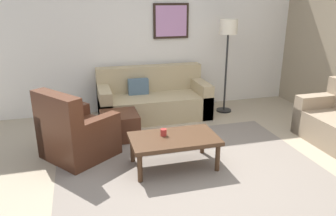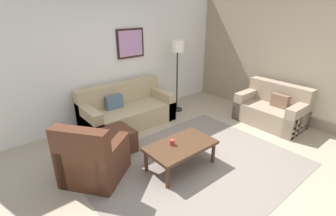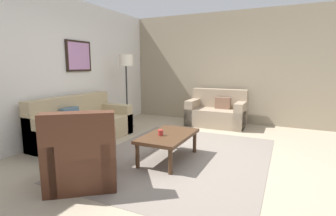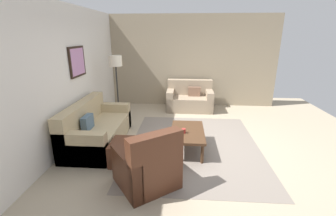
% 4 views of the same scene
% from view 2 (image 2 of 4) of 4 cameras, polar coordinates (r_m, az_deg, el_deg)
% --- Properties ---
extents(ground_plane, '(8.00, 8.00, 0.00)m').
position_cam_2_polar(ground_plane, '(4.15, 6.13, -13.20)').
color(ground_plane, tan).
extents(rear_partition, '(6.00, 0.12, 2.80)m').
position_cam_2_polar(rear_partition, '(5.58, -13.07, 11.46)').
color(rear_partition, silver).
rests_on(rear_partition, ground_plane).
extents(stone_feature_panel, '(0.12, 5.20, 2.80)m').
position_cam_2_polar(stone_feature_panel, '(6.03, 27.45, 10.34)').
color(stone_feature_panel, gray).
rests_on(stone_feature_panel, ground_plane).
extents(area_rug, '(3.30, 2.63, 0.01)m').
position_cam_2_polar(area_rug, '(4.15, 6.13, -13.15)').
color(area_rug, gray).
rests_on(area_rug, ground_plane).
extents(couch_main, '(1.94, 0.91, 0.88)m').
position_cam_2_polar(couch_main, '(5.46, -9.71, -0.65)').
color(couch_main, tan).
rests_on(couch_main, ground_plane).
extents(couch_loveseat, '(0.82, 1.37, 0.88)m').
position_cam_2_polar(couch_loveseat, '(5.87, 23.00, -0.43)').
color(couch_loveseat, gray).
rests_on(couch_loveseat, ground_plane).
extents(armchair_leather, '(1.12, 1.12, 0.95)m').
position_cam_2_polar(armchair_leather, '(3.84, -17.11, -11.83)').
color(armchair_leather, '#4C2819').
rests_on(armchair_leather, ground_plane).
extents(ottoman, '(0.56, 0.56, 0.40)m').
position_cam_2_polar(ottoman, '(4.51, -11.79, -7.38)').
color(ottoman, '#4C2819').
rests_on(ottoman, ground_plane).
extents(coffee_table, '(1.10, 0.64, 0.41)m').
position_cam_2_polar(coffee_table, '(3.93, 2.99, -9.04)').
color(coffee_table, '#472D1C').
rests_on(coffee_table, ground_plane).
extents(cup, '(0.08, 0.08, 0.09)m').
position_cam_2_polar(cup, '(3.86, 0.96, -7.96)').
color(cup, '#B2332D').
rests_on(cup, coffee_table).
extents(lamp_standing, '(0.32, 0.32, 1.71)m').
position_cam_2_polar(lamp_standing, '(5.81, 2.19, 12.51)').
color(lamp_standing, black).
rests_on(lamp_standing, ground_plane).
extents(framed_artwork, '(0.67, 0.04, 0.63)m').
position_cam_2_polar(framed_artwork, '(5.68, -8.67, 14.58)').
color(framed_artwork, black).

